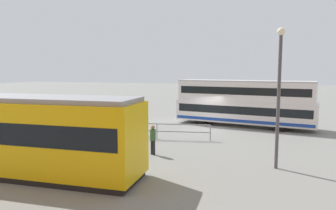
{
  "coord_description": "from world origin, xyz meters",
  "views": [
    {
      "loc": [
        -3.6,
        24.38,
        4.65
      ],
      "look_at": [
        1.75,
        4.78,
        2.36
      ],
      "focal_mm": 33.51,
      "sensor_mm": 36.0,
      "label": 1
    }
  ],
  "objects": [
    {
      "name": "pedestrian_railing",
      "position": [
        2.56,
        4.63,
        0.74
      ],
      "size": [
        7.11,
        1.0,
        1.08
      ],
      "color": "gray",
      "rests_on": "ground"
    },
    {
      "name": "street_lamp",
      "position": [
        -4.74,
        9.12,
        3.85
      ],
      "size": [
        0.36,
        0.36,
        6.55
      ],
      "color": "#4C4C51",
      "rests_on": "ground"
    },
    {
      "name": "ground_plane",
      "position": [
        0.0,
        0.0,
        0.0
      ],
      "size": [
        160.0,
        160.0,
        0.0
      ],
      "primitive_type": "plane",
      "color": "gray"
    },
    {
      "name": "double_decker_bus",
      "position": [
        -2.87,
        -2.05,
        1.94
      ],
      "size": [
        11.46,
        4.79,
        3.78
      ],
      "color": "white",
      "rests_on": "ground"
    },
    {
      "name": "pedestrian_crossing",
      "position": [
        1.63,
        8.37,
        0.94
      ],
      "size": [
        0.45,
        0.45,
        1.64
      ],
      "color": "black",
      "rests_on": "ground"
    },
    {
      "name": "pedestrian_near_railing",
      "position": [
        4.43,
        3.58,
        0.91
      ],
      "size": [
        0.41,
        0.41,
        1.59
      ],
      "color": "black",
      "rests_on": "ground"
    },
    {
      "name": "info_sign",
      "position": [
        7.21,
        5.6,
        1.66
      ],
      "size": [
        1.15,
        0.24,
        2.39
      ],
      "color": "slate",
      "rests_on": "ground"
    }
  ]
}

